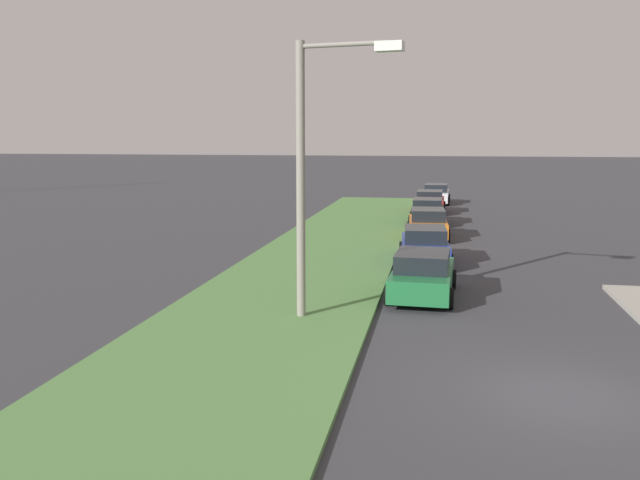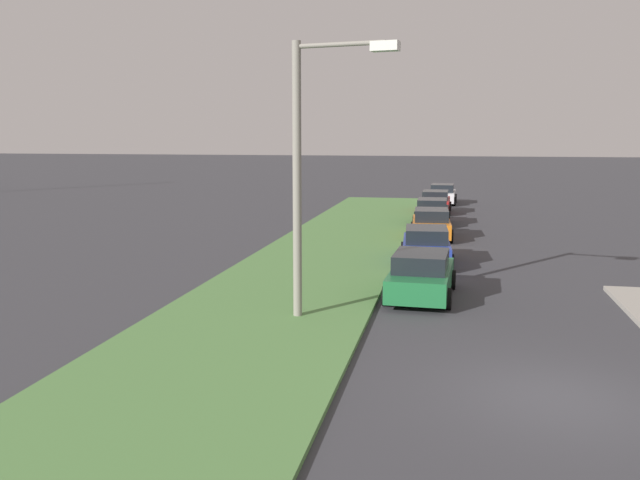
{
  "view_description": "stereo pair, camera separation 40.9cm",
  "coord_description": "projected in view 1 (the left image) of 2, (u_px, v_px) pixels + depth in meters",
  "views": [
    {
      "loc": [
        -13.15,
        2.47,
        5.08
      ],
      "look_at": [
        10.23,
        6.7,
        1.34
      ],
      "focal_mm": 37.7,
      "sensor_mm": 36.0,
      "label": 1
    },
    {
      "loc": [
        -13.08,
        2.07,
        5.08
      ],
      "look_at": [
        10.23,
        6.7,
        1.34
      ],
      "focal_mm": 37.7,
      "sensor_mm": 36.0,
      "label": 2
    }
  ],
  "objects": [
    {
      "name": "ground",
      "position": [
        564.0,
        397.0,
        13.14
      ],
      "size": [
        300.0,
        300.0,
        0.0
      ],
      "primitive_type": "plane",
      "color": "#38383D"
    },
    {
      "name": "grass_median",
      "position": [
        304.0,
        276.0,
        24.12
      ],
      "size": [
        60.0,
        6.0,
        0.12
      ],
      "primitive_type": "cube",
      "color": "#517F42",
      "rests_on": "ground"
    },
    {
      "name": "parked_car_green",
      "position": [
        423.0,
        275.0,
        21.11
      ],
      "size": [
        4.38,
        2.17,
        1.47
      ],
      "rotation": [
        0.0,
        0.0,
        -0.04
      ],
      "color": "#1E6B38",
      "rests_on": "ground"
    },
    {
      "name": "parked_car_blue",
      "position": [
        425.0,
        246.0,
        26.67
      ],
      "size": [
        4.4,
        2.21,
        1.47
      ],
      "rotation": [
        0.0,
        0.0,
        0.06
      ],
      "color": "#23389E",
      "rests_on": "ground"
    },
    {
      "name": "parked_car_orange",
      "position": [
        428.0,
        224.0,
        33.18
      ],
      "size": [
        4.38,
        2.18,
        1.47
      ],
      "rotation": [
        0.0,
        0.0,
        0.05
      ],
      "color": "orange",
      "rests_on": "ground"
    },
    {
      "name": "parked_car_black",
      "position": [
        427.0,
        212.0,
        38.41
      ],
      "size": [
        4.3,
        2.02,
        1.47
      ],
      "rotation": [
        0.0,
        0.0,
        0.0
      ],
      "color": "black",
      "rests_on": "ground"
    },
    {
      "name": "parked_car_red",
      "position": [
        430.0,
        202.0,
        43.95
      ],
      "size": [
        4.32,
        2.06,
        1.47
      ],
      "rotation": [
        0.0,
        0.0,
        -0.01
      ],
      "color": "red",
      "rests_on": "ground"
    },
    {
      "name": "parked_car_white",
      "position": [
        436.0,
        194.0,
        49.74
      ],
      "size": [
        4.35,
        2.11,
        1.47
      ],
      "rotation": [
        0.0,
        0.0,
        -0.03
      ],
      "color": "silver",
      "rests_on": "ground"
    },
    {
      "name": "streetlight",
      "position": [
        313.0,
        161.0,
        17.83
      ],
      "size": [
        0.77,
        2.86,
        7.5
      ],
      "color": "gray",
      "rests_on": "ground"
    }
  ]
}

